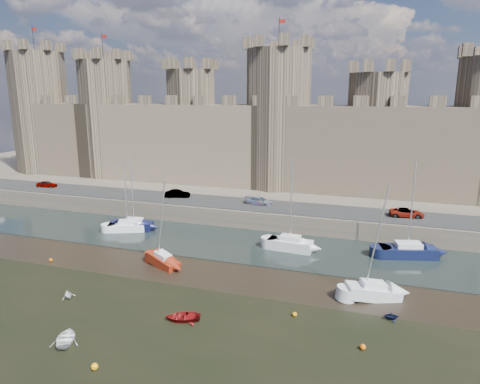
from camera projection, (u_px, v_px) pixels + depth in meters
The scene contains 23 objects.
ground at pixel (98, 344), 32.11m from camera, with size 160.00×160.00×0.00m, color black.
water_channel at pixel (216, 241), 54.29m from camera, with size 160.00×12.00×0.08m, color black.
quay at pixel (280, 180), 87.31m from camera, with size 160.00×60.00×2.50m, color #4C443A.
road at pixel (240, 204), 62.97m from camera, with size 160.00×7.00×0.10m, color black.
castle at pixel (262, 133), 74.07m from camera, with size 108.50×11.00×29.00m.
car_0 at pixel (47, 184), 73.94m from camera, with size 1.38×3.43×1.17m, color gray.
car_1 at pixel (178, 194), 66.60m from camera, with size 1.34×3.85×1.27m, color gray.
car_2 at pixel (259, 201), 62.33m from camera, with size 1.66×4.07×1.18m, color gray.
car_3 at pixel (407, 213), 56.06m from camera, with size 2.02×4.39×1.22m, color gray.
sailboat_0 at pixel (128, 226), 58.23m from camera, with size 5.46×3.85×9.53m.
sailboat_1 at pixel (134, 224), 58.80m from camera, with size 5.27×2.53×10.19m.
sailboat_2 at pixel (290, 243), 51.09m from camera, with size 5.40×2.41×11.37m.
sailboat_3 at pixel (408, 251), 48.92m from camera, with size 6.68×3.98×10.99m.
sailboat_4 at pixel (163, 260), 46.45m from camera, with size 4.43×3.19×9.67m.
sailboat_5 at pixel (373, 291), 39.06m from camera, with size 5.27×3.59×10.60m.
dinghy_2 at pixel (67, 338), 32.32m from camera, with size 2.01×0.58×2.82m, color silver.
dinghy_3 at pixel (68, 295), 39.15m from camera, with size 1.21×0.74×1.40m, color silver.
dinghy_4 at pixel (183, 317), 35.40m from camera, with size 2.11×0.61×2.95m, color maroon.
dinghy_7 at pixel (392, 316), 35.44m from camera, with size 1.15×0.70×1.33m, color black.
buoy_1 at pixel (51, 260), 47.79m from camera, with size 0.40×0.40×0.40m, color #CB5709.
buoy_3 at pixel (295, 314), 36.01m from camera, with size 0.41×0.41×0.41m, color orange.
buoy_4 at pixel (95, 367), 29.04m from camera, with size 0.50×0.50×0.50m, color orange.
buoy_5 at pixel (363, 347), 31.34m from camera, with size 0.44×0.44×0.44m, color #DA5A09.
Camera 1 is at (19.21, -23.88, 18.34)m, focal length 32.00 mm.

